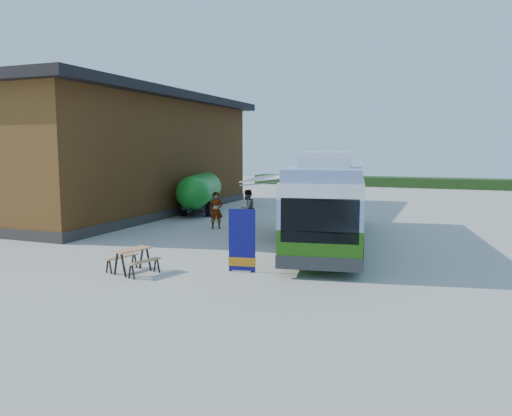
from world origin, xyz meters
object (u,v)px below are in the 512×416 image
at_px(slurry_tanker, 200,191).
at_px(picnic_table, 132,255).
at_px(person_a, 216,210).
at_px(bus, 331,199).
at_px(person_b, 247,209).
at_px(banner, 242,246).

bearing_deg(slurry_tanker, picnic_table, -87.58).
height_order(person_a, slurry_tanker, slurry_tanker).
relative_size(bus, picnic_table, 7.78).
xyz_separation_m(bus, picnic_table, (-4.89, -7.56, -1.30)).
relative_size(picnic_table, slurry_tanker, 0.26).
bearing_deg(bus, person_b, 142.68).
xyz_separation_m(banner, person_a, (-4.72, 7.75, 0.08)).
bearing_deg(slurry_tanker, bus, -50.90).
xyz_separation_m(person_a, person_b, (1.34, 0.92, 0.04)).
relative_size(banner, person_b, 1.07).
xyz_separation_m(bus, person_b, (-4.95, 2.57, -0.92)).
distance_m(banner, person_a, 9.08).
height_order(person_b, slurry_tanker, slurry_tanker).
height_order(picnic_table, slurry_tanker, slurry_tanker).
bearing_deg(slurry_tanker, person_b, -56.72).
bearing_deg(bus, banner, -114.34).
bearing_deg(banner, bus, 65.66).
bearing_deg(person_a, bus, -47.30).
height_order(banner, person_a, banner).
distance_m(bus, person_b, 5.66).
distance_m(person_a, person_b, 1.63).
bearing_deg(picnic_table, person_a, 114.22).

